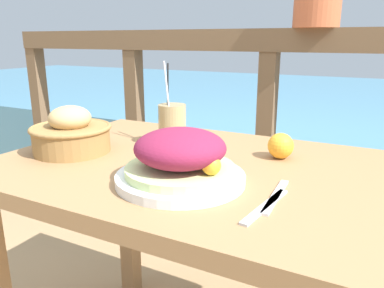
{
  "coord_description": "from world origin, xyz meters",
  "views": [
    {
      "loc": [
        0.44,
        -0.81,
        1.03
      ],
      "look_at": [
        0.03,
        -0.03,
        0.79
      ],
      "focal_mm": 35.0,
      "sensor_mm": 36.0,
      "label": 1
    }
  ],
  "objects": [
    {
      "name": "patio_table",
      "position": [
        0.0,
        0.0,
        0.61
      ],
      "size": [
        0.96,
        0.71,
        0.73
      ],
      "color": "#997047",
      "rests_on": "ground_plane"
    },
    {
      "name": "railing_fence",
      "position": [
        -0.0,
        0.72,
        0.74
      ],
      "size": [
        2.8,
        0.08,
        1.07
      ],
      "color": "brown",
      "rests_on": "ground_plane"
    },
    {
      "name": "sea_backdrop",
      "position": [
        0.0,
        3.22,
        0.24
      ],
      "size": [
        12.0,
        4.0,
        0.49
      ],
      "color": "teal",
      "rests_on": "ground_plane"
    },
    {
      "name": "salad_plate",
      "position": [
        0.06,
        -0.13,
        0.78
      ],
      "size": [
        0.29,
        0.29,
        0.12
      ],
      "color": "silver",
      "rests_on": "patio_table"
    },
    {
      "name": "drink_glass",
      "position": [
        -0.11,
        0.12,
        0.79
      ],
      "size": [
        0.08,
        0.08,
        0.25
      ],
      "color": "tan",
      "rests_on": "patio_table"
    },
    {
      "name": "bread_basket",
      "position": [
        -0.33,
        -0.07,
        0.78
      ],
      "size": [
        0.22,
        0.22,
        0.13
      ],
      "color": "olive",
      "rests_on": "patio_table"
    },
    {
      "name": "fork",
      "position": [
        0.27,
        -0.12,
        0.73
      ],
      "size": [
        0.02,
        0.18,
        0.0
      ],
      "color": "silver",
      "rests_on": "patio_table"
    },
    {
      "name": "knife",
      "position": [
        0.26,
        -0.17,
        0.73
      ],
      "size": [
        0.04,
        0.18,
        0.0
      ],
      "color": "silver",
      "rests_on": "patio_table"
    },
    {
      "name": "orange_near_basket",
      "position": [
        0.21,
        0.14,
        0.76
      ],
      "size": [
        0.07,
        0.07,
        0.07
      ],
      "color": "#F9A328",
      "rests_on": "patio_table"
    }
  ]
}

